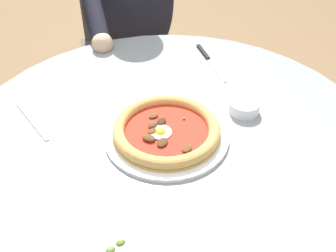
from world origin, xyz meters
The scene contains 7 objects.
dining_table centered at (0.00, 0.00, 0.57)m, with size 1.06×1.06×0.72m.
pizza_on_plate centered at (-0.01, 0.00, 0.73)m, with size 0.30×0.30×0.04m.
steak_knife centered at (0.30, 0.25, 0.72)m, with size 0.07×0.22×0.01m.
ramekin_capers centered at (0.21, -0.03, 0.73)m, with size 0.08×0.08×0.03m.
fork_utensil centered at (-0.27, 0.23, 0.72)m, with size 0.03×0.19×0.00m.
diner_person centered at (0.28, 0.72, 0.53)m, with size 0.47×0.47×1.19m.
cafe_chair_diner centered at (0.33, 0.86, 0.55)m, with size 0.55×0.55×0.91m.
Camera 1 is at (-0.39, -0.60, 1.35)m, focal length 41.82 mm.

